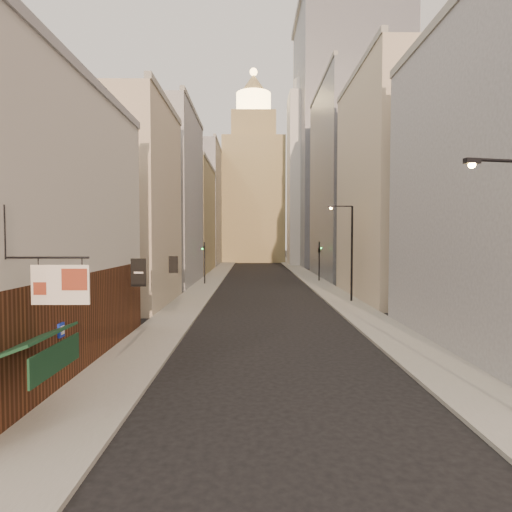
{
  "coord_description": "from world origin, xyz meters",
  "views": [
    {
      "loc": [
        -1.2,
        -8.75,
        5.43
      ],
      "look_at": [
        -1.01,
        16.24,
        4.39
      ],
      "focal_mm": 30.0,
      "sensor_mm": 36.0,
      "label": 1
    }
  ],
  "objects_px": {
    "white_tower": "(308,173)",
    "traffic_light_right": "(319,252)",
    "clock_tower": "(254,186)",
    "streetlamp_mid": "(349,247)",
    "traffic_light_left": "(204,254)"
  },
  "relations": [
    {
      "from": "white_tower",
      "to": "traffic_light_right",
      "type": "xyz_separation_m",
      "value": [
        -2.92,
        -33.71,
        -14.89
      ]
    },
    {
      "from": "clock_tower",
      "to": "streetlamp_mid",
      "type": "distance_m",
      "value": 66.73
    },
    {
      "from": "traffic_light_left",
      "to": "streetlamp_mid",
      "type": "bearing_deg",
      "value": 153.33
    },
    {
      "from": "streetlamp_mid",
      "to": "traffic_light_left",
      "type": "distance_m",
      "value": 19.5
    },
    {
      "from": "traffic_light_left",
      "to": "traffic_light_right",
      "type": "bearing_deg",
      "value": -147.51
    },
    {
      "from": "clock_tower",
      "to": "white_tower",
      "type": "height_order",
      "value": "clock_tower"
    },
    {
      "from": "white_tower",
      "to": "streetlamp_mid",
      "type": "relative_size",
      "value": 5.09
    },
    {
      "from": "traffic_light_left",
      "to": "clock_tower",
      "type": "bearing_deg",
      "value": -77.94
    },
    {
      "from": "traffic_light_left",
      "to": "traffic_light_right",
      "type": "distance_m",
      "value": 14.31
    },
    {
      "from": "traffic_light_left",
      "to": "white_tower",
      "type": "bearing_deg",
      "value": -95.8
    },
    {
      "from": "streetlamp_mid",
      "to": "traffic_light_left",
      "type": "height_order",
      "value": "streetlamp_mid"
    },
    {
      "from": "white_tower",
      "to": "traffic_light_left",
      "type": "height_order",
      "value": "white_tower"
    },
    {
      "from": "clock_tower",
      "to": "traffic_light_right",
      "type": "distance_m",
      "value": 50.35
    },
    {
      "from": "white_tower",
      "to": "traffic_light_left",
      "type": "relative_size",
      "value": 8.3
    },
    {
      "from": "white_tower",
      "to": "streetlamp_mid",
      "type": "distance_m",
      "value": 52.94
    }
  ]
}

